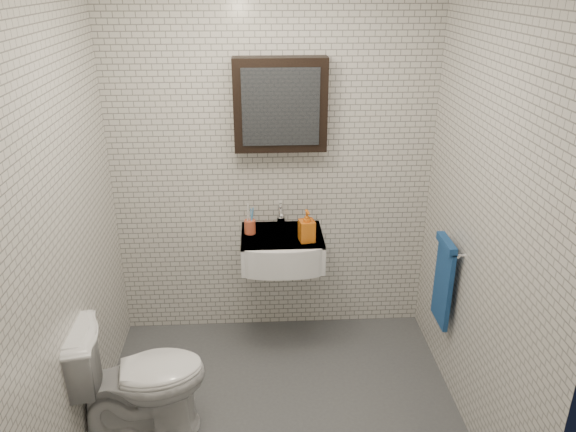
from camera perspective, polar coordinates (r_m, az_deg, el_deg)
The scene contains 9 objects.
ground at distance 3.63m, azimuth -0.81°, elevation -19.52°, with size 2.20×2.00×0.01m, color #4A4D52.
room_shell at distance 2.84m, azimuth -0.97°, elevation 2.63°, with size 2.22×2.02×2.51m.
washbasin at distance 3.80m, azimuth -0.59°, elevation -3.46°, with size 0.55×0.50×0.20m.
faucet at distance 3.91m, azimuth -0.73°, elevation -0.05°, with size 0.06×0.20×0.15m.
mirror_cabinet at distance 3.67m, azimuth -0.79°, elevation 11.22°, with size 0.60×0.15×0.60m.
towel_rail at distance 3.66m, azimuth 15.55°, elevation -6.10°, with size 0.09×0.30×0.58m.
toothbrush_cup at distance 3.81m, azimuth -3.88°, elevation -1.02°, with size 0.10×0.10×0.21m.
soap_bottle at distance 3.67m, azimuth 1.93°, elevation -1.01°, with size 0.10×0.10×0.22m, color orange.
toilet at distance 3.40m, azimuth -14.92°, elevation -15.58°, with size 0.42×0.74×0.76m, color white.
Camera 1 is at (-0.10, -2.65, 2.47)m, focal length 35.00 mm.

